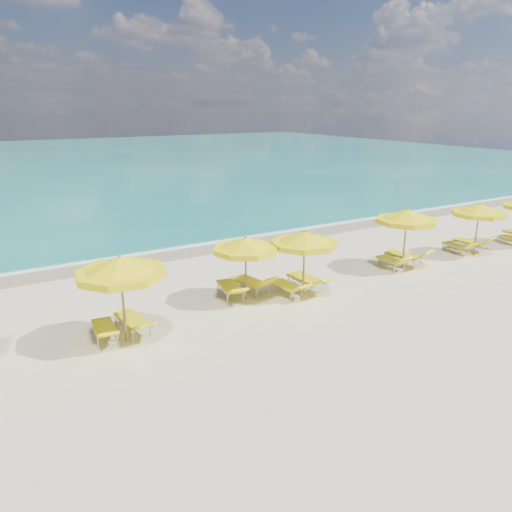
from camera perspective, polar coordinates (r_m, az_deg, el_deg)
ground_plane at (r=17.59m, az=2.53°, el=-4.97°), size 120.00×120.00×0.00m
ocean at (r=62.56m, az=-22.93°, el=9.68°), size 120.00×80.00×0.30m
wet_sand_band at (r=23.76m, az=-7.37°, el=0.80°), size 120.00×2.60×0.01m
foam_line at (r=24.47m, az=-8.13°, el=1.25°), size 120.00×1.20×0.03m
whitecap_near at (r=31.40m, az=-24.79°, el=3.35°), size 14.00×0.36×0.05m
whitecap_far at (r=41.77m, az=-6.63°, el=7.86°), size 18.00×0.30×0.05m
umbrella_2 at (r=14.31m, az=-15.25°, el=-1.31°), size 3.15×3.15×2.62m
umbrella_3 at (r=16.90m, az=-1.20°, el=1.23°), size 2.66×2.66×2.33m
umbrella_4 at (r=17.44m, az=5.56°, el=1.89°), size 2.75×2.75×2.41m
umbrella_5 at (r=21.19m, az=16.86°, el=4.31°), size 2.99×2.99×2.56m
umbrella_6 at (r=24.36m, az=24.16°, el=4.80°), size 3.04×3.04×2.40m
lounger_2_left at (r=15.28m, az=-16.89°, el=-8.40°), size 0.78×1.84×0.71m
lounger_2_right at (r=15.56m, az=-13.86°, el=-7.62°), size 0.80×2.00×0.70m
lounger_3_left at (r=17.67m, az=-2.94°, el=-4.06°), size 0.99×2.03×0.76m
lounger_3_right at (r=18.12m, az=-0.56°, el=-3.46°), size 1.01×2.02×0.89m
lounger_4_left at (r=17.90m, az=3.60°, el=-3.87°), size 0.68×1.78×0.72m
lounger_4_right at (r=18.51m, az=5.82°, el=-3.09°), size 0.78×2.07×0.81m
lounger_5_left at (r=21.53m, az=15.19°, el=-0.81°), size 0.72×1.71×0.75m
lounger_5_right at (r=22.16m, az=16.60°, el=-0.33°), size 1.03×2.05×0.86m
lounger_6_left at (r=24.72m, az=21.99°, el=0.81°), size 0.64×1.66×0.77m
lounger_6_right at (r=25.47m, az=23.23°, el=1.17°), size 0.92×1.90×0.81m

